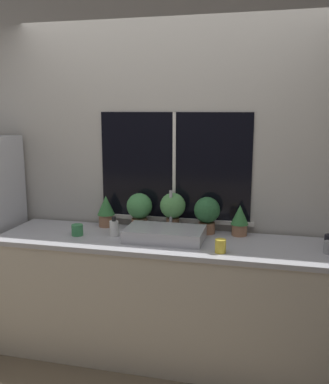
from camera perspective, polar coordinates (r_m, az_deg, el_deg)
ground_plane at (r=3.23m, az=-1.48°, el=-23.52°), size 14.00×14.00×0.00m
wall_back at (r=3.36m, az=1.44°, el=2.79°), size 8.00×0.09×2.70m
counter at (r=3.26m, az=-0.07°, el=-13.95°), size 2.46×0.64×0.91m
sink at (r=3.08m, az=0.05°, el=-5.58°), size 0.56×0.38×0.33m
potted_plant_far_left at (r=3.44m, az=-7.80°, el=-2.38°), size 0.14×0.14×0.25m
potted_plant_left at (r=3.34m, az=-3.37°, el=-2.19°), size 0.20×0.20×0.28m
potted_plant_center at (r=3.27m, az=1.11°, el=-2.12°), size 0.20×0.20×0.30m
potted_plant_right at (r=3.23m, az=5.68°, el=-2.74°), size 0.20×0.20×0.28m
potted_plant_far_right at (r=3.22m, az=9.99°, el=-3.60°), size 0.13×0.13×0.23m
soap_bottle at (r=3.19m, az=-6.74°, el=-4.78°), size 0.07×0.07×0.15m
mug_yellow at (r=2.84m, az=7.47°, el=-7.16°), size 0.07×0.07×0.09m
mug_green at (r=3.25m, az=-11.55°, el=-4.98°), size 0.08×0.08×0.08m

